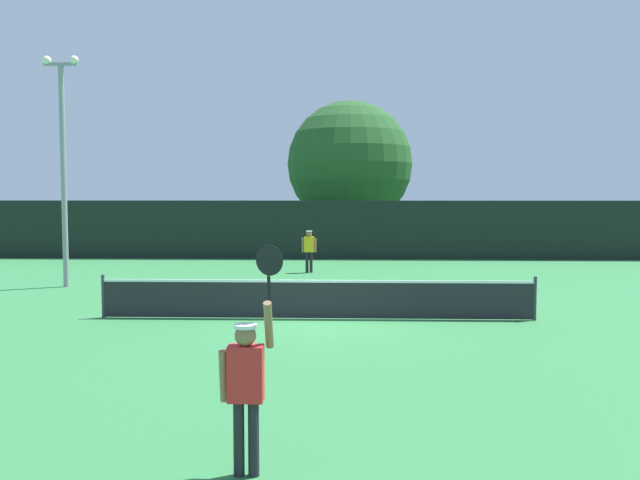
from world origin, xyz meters
TOP-DOWN VIEW (x-y plane):
  - ground_plane at (0.00, 0.00)m, footprint 120.00×120.00m
  - tennis_net at (0.00, 0.00)m, footprint 10.67×0.08m
  - perimeter_fence at (0.00, 15.27)m, footprint 34.37×0.12m
  - player_serving at (-0.39, -9.11)m, footprint 0.68×0.39m
  - player_receiving at (-0.68, 9.68)m, footprint 0.57×0.24m
  - tennis_ball at (-0.94, 3.58)m, footprint 0.07×0.07m
  - light_pole at (-8.52, 5.42)m, footprint 1.18×0.28m
  - large_tree at (1.01, 21.01)m, footprint 6.94×6.94m
  - parked_car_near at (1.55, 23.01)m, footprint 2.23×4.34m
  - parked_car_mid at (6.22, 22.61)m, footprint 1.99×4.24m
  - parked_car_far at (9.62, 22.36)m, footprint 2.26×4.35m

SIDE VIEW (x-z plane):
  - ground_plane at x=0.00m, z-range 0.00..0.00m
  - tennis_ball at x=-0.94m, z-range 0.00..0.07m
  - tennis_net at x=0.00m, z-range -0.02..1.05m
  - parked_car_near at x=1.55m, z-range -0.07..1.62m
  - parked_car_mid at x=6.22m, z-range -0.07..1.62m
  - parked_car_far at x=9.62m, z-range -0.07..1.62m
  - player_receiving at x=-0.68m, z-range 0.18..1.82m
  - player_serving at x=-0.39m, z-range -0.15..2.35m
  - perimeter_fence at x=0.00m, z-range 0.00..2.77m
  - light_pole at x=-8.52m, z-range 0.56..8.09m
  - large_tree at x=1.01m, z-range 0.63..8.85m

